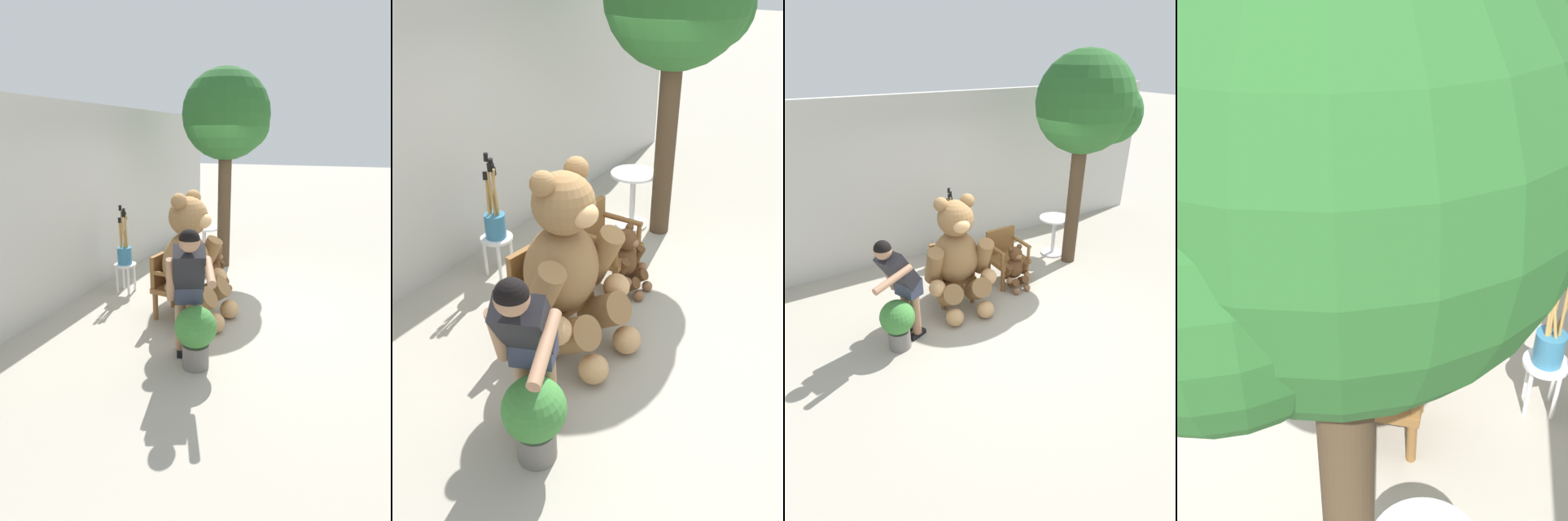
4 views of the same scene
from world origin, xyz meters
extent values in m
plane|color=#A8A091|center=(0.00, 0.00, 0.00)|extent=(60.00, 60.00, 0.00)
cube|color=beige|center=(0.00, 2.40, 1.40)|extent=(10.00, 0.16, 2.80)
cube|color=brown|center=(-0.50, 0.69, 0.41)|extent=(0.62, 0.58, 0.07)
cylinder|color=brown|center=(-0.75, 0.50, 0.18)|extent=(0.07, 0.07, 0.37)
cylinder|color=brown|center=(-0.30, 0.45, 0.18)|extent=(0.07, 0.07, 0.37)
cylinder|color=brown|center=(-0.70, 0.92, 0.18)|extent=(0.07, 0.07, 0.37)
cylinder|color=brown|center=(-0.25, 0.87, 0.18)|extent=(0.07, 0.07, 0.37)
cube|color=brown|center=(-0.47, 0.91, 0.65)|extent=(0.52, 0.12, 0.42)
cylinder|color=brown|center=(-0.75, 0.72, 0.66)|extent=(0.11, 0.48, 0.06)
cylinder|color=brown|center=(-0.77, 0.51, 0.55)|extent=(0.05, 0.05, 0.22)
cylinder|color=brown|center=(-0.25, 0.66, 0.66)|extent=(0.11, 0.48, 0.06)
cylinder|color=brown|center=(-0.28, 0.45, 0.55)|extent=(0.05, 0.05, 0.22)
cube|color=brown|center=(0.50, 0.69, 0.41)|extent=(0.56, 0.52, 0.07)
cylinder|color=brown|center=(0.27, 0.47, 0.18)|extent=(0.07, 0.07, 0.37)
cylinder|color=brown|center=(0.73, 0.48, 0.18)|extent=(0.07, 0.07, 0.37)
cylinder|color=brown|center=(0.27, 0.89, 0.18)|extent=(0.07, 0.07, 0.37)
cylinder|color=brown|center=(0.73, 0.90, 0.18)|extent=(0.07, 0.07, 0.37)
cube|color=brown|center=(0.50, 0.92, 0.65)|extent=(0.52, 0.06, 0.42)
cylinder|color=brown|center=(0.25, 0.68, 0.66)|extent=(0.06, 0.48, 0.06)
cylinder|color=brown|center=(0.25, 0.47, 0.55)|extent=(0.05, 0.05, 0.22)
cylinder|color=brown|center=(0.75, 0.69, 0.66)|extent=(0.06, 0.48, 0.06)
cylinder|color=brown|center=(0.75, 0.48, 0.55)|extent=(0.05, 0.05, 0.22)
ellipsoid|color=olive|center=(-0.50, 0.57, 0.77)|extent=(0.75, 0.66, 0.79)
sphere|color=olive|center=(-0.51, 0.53, 1.38)|extent=(0.50, 0.50, 0.50)
ellipsoid|color=tan|center=(-0.53, 0.31, 1.34)|extent=(0.26, 0.21, 0.19)
sphere|color=black|center=(-0.53, 0.31, 1.35)|extent=(0.07, 0.07, 0.07)
sphere|color=olive|center=(-0.69, 0.57, 1.59)|extent=(0.20, 0.20, 0.20)
sphere|color=olive|center=(-0.31, 0.53, 1.59)|extent=(0.20, 0.20, 0.20)
cylinder|color=olive|center=(-0.88, 0.48, 0.77)|extent=(0.27, 0.46, 0.60)
sphere|color=tan|center=(-0.92, 0.32, 0.50)|extent=(0.24, 0.24, 0.24)
cylinder|color=olive|center=(-0.15, 0.39, 0.77)|extent=(0.27, 0.46, 0.60)
sphere|color=tan|center=(-0.15, 0.23, 0.50)|extent=(0.24, 0.24, 0.24)
cylinder|color=olive|center=(-0.74, 0.30, 0.34)|extent=(0.35, 0.52, 0.47)
sphere|color=tan|center=(-0.79, 0.07, 0.13)|extent=(0.25, 0.25, 0.25)
cylinder|color=olive|center=(-0.32, 0.25, 0.34)|extent=(0.35, 0.52, 0.47)
sphere|color=tan|center=(-0.33, 0.01, 0.13)|extent=(0.25, 0.25, 0.25)
ellipsoid|color=brown|center=(0.50, 0.51, 0.33)|extent=(0.30, 0.25, 0.34)
sphere|color=brown|center=(0.50, 0.49, 0.60)|extent=(0.22, 0.22, 0.22)
ellipsoid|color=#8C603D|center=(0.50, 0.40, 0.58)|extent=(0.10, 0.08, 0.08)
sphere|color=black|center=(0.50, 0.40, 0.59)|extent=(0.03, 0.03, 0.03)
sphere|color=brown|center=(0.42, 0.50, 0.69)|extent=(0.09, 0.09, 0.09)
sphere|color=brown|center=(0.58, 0.50, 0.69)|extent=(0.09, 0.09, 0.09)
cylinder|color=brown|center=(0.34, 0.45, 0.33)|extent=(0.10, 0.19, 0.26)
sphere|color=#8C603D|center=(0.33, 0.38, 0.22)|extent=(0.10, 0.10, 0.10)
cylinder|color=brown|center=(0.66, 0.45, 0.33)|extent=(0.10, 0.19, 0.26)
sphere|color=#8C603D|center=(0.67, 0.38, 0.22)|extent=(0.10, 0.10, 0.10)
cylinder|color=brown|center=(0.41, 0.38, 0.15)|extent=(0.13, 0.21, 0.20)
sphere|color=#8C603D|center=(0.40, 0.28, 0.05)|extent=(0.11, 0.11, 0.11)
cylinder|color=brown|center=(0.59, 0.38, 0.15)|extent=(0.13, 0.21, 0.20)
sphere|color=#8C603D|center=(0.60, 0.28, 0.05)|extent=(0.11, 0.11, 0.11)
cube|color=black|center=(-1.41, 0.27, 0.03)|extent=(0.26, 0.18, 0.06)
cylinder|color=#A37556|center=(-1.41, 0.27, 0.47)|extent=(0.12, 0.12, 0.82)
cube|color=black|center=(-1.34, 0.11, 0.03)|extent=(0.26, 0.18, 0.06)
cylinder|color=#A37556|center=(-1.34, 0.11, 0.47)|extent=(0.12, 0.12, 0.82)
cube|color=#33384C|center=(-1.38, 0.19, 0.75)|extent=(0.32, 0.36, 0.24)
cube|color=black|center=(-1.51, 0.14, 1.05)|extent=(0.55, 0.47, 0.56)
sphere|color=#A37556|center=(-1.69, 0.06, 1.38)|extent=(0.21, 0.21, 0.21)
sphere|color=black|center=(-1.69, 0.06, 1.40)|extent=(0.21, 0.21, 0.21)
cylinder|color=#A37556|center=(-1.66, -0.14, 1.10)|extent=(0.55, 0.30, 0.15)
cylinder|color=#A37556|center=(-1.58, 0.31, 0.93)|extent=(0.24, 0.16, 0.50)
cylinder|color=white|center=(0.04, 1.78, 0.45)|extent=(0.34, 0.34, 0.03)
cylinder|color=white|center=(0.14, 1.88, 0.22)|extent=(0.04, 0.04, 0.43)
cylinder|color=white|center=(-0.06, 1.88, 0.22)|extent=(0.04, 0.04, 0.43)
cylinder|color=white|center=(0.14, 1.69, 0.22)|extent=(0.04, 0.04, 0.43)
cylinder|color=white|center=(-0.06, 1.69, 0.22)|extent=(0.04, 0.04, 0.43)
cylinder|color=teal|center=(0.04, 1.78, 0.59)|extent=(0.22, 0.22, 0.26)
cylinder|color=tan|center=(0.05, 1.83, 0.91)|extent=(0.06, 0.04, 0.74)
cylinder|color=black|center=(0.05, 1.83, 1.32)|extent=(0.05, 0.05, 0.08)
cylinder|color=tan|center=(0.06, 1.77, 0.89)|extent=(0.09, 0.15, 0.69)
cylinder|color=black|center=(0.06, 1.77, 1.27)|extent=(0.05, 0.06, 0.09)
cylinder|color=tan|center=(0.05, 1.74, 0.85)|extent=(0.08, 0.04, 0.62)
cylinder|color=black|center=(0.05, 1.74, 1.19)|extent=(0.05, 0.05, 0.08)
cylinder|color=tan|center=(0.03, 1.77, 0.86)|extent=(0.05, 0.05, 0.65)
cylinder|color=black|center=(0.03, 1.77, 1.23)|extent=(0.05, 0.05, 0.08)
cylinder|color=tan|center=(0.01, 1.83, 0.82)|extent=(0.11, 0.08, 0.56)
cylinder|color=black|center=(0.01, 1.83, 1.14)|extent=(0.06, 0.05, 0.09)
cylinder|color=tan|center=(0.05, 1.76, 0.86)|extent=(0.05, 0.04, 0.65)
cylinder|color=black|center=(0.05, 1.76, 1.23)|extent=(0.05, 0.05, 0.08)
cylinder|color=silver|center=(1.82, 1.11, 0.70)|extent=(0.56, 0.56, 0.03)
cylinder|color=silver|center=(1.82, 1.11, 0.34)|extent=(0.07, 0.07, 0.69)
cylinder|color=silver|center=(1.82, 1.11, 0.01)|extent=(0.40, 0.40, 0.03)
cylinder|color=#473523|center=(1.88, 0.75, 1.14)|extent=(0.24, 0.24, 2.27)
sphere|color=#286028|center=(2.26, 0.52, 2.54)|extent=(0.91, 0.91, 0.91)
cylinder|color=slate|center=(-1.62, 0.02, 0.13)|extent=(0.28, 0.28, 0.26)
sphere|color=#3D7F38|center=(-1.62, 0.02, 0.46)|extent=(0.44, 0.44, 0.44)
camera|label=1|loc=(-5.17, -1.28, 2.34)|focal=28.00mm
camera|label=2|loc=(-3.40, -1.52, 3.03)|focal=35.00mm
camera|label=3|loc=(-2.87, -4.06, 3.42)|focal=28.00mm
camera|label=4|loc=(3.44, 1.18, 3.34)|focal=40.00mm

